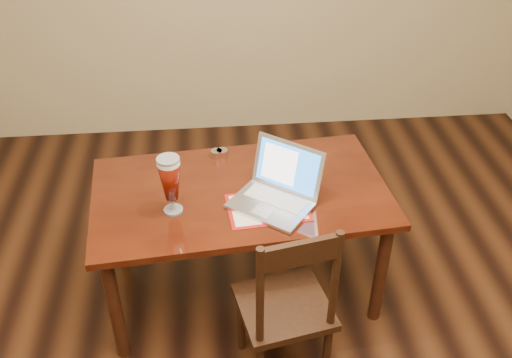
{
  "coord_description": "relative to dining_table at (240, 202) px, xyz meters",
  "views": [
    {
      "loc": [
        -0.25,
        -1.51,
        2.34
      ],
      "look_at": [
        -0.05,
        0.59,
        0.84
      ],
      "focal_mm": 40.0,
      "sensor_mm": 36.0,
      "label": 1
    }
  ],
  "objects": [
    {
      "name": "dining_chair",
      "position": [
        0.17,
        -0.55,
        -0.17
      ],
      "size": [
        0.46,
        0.44,
        0.93
      ],
      "rotation": [
        0.0,
        0.0,
        0.2
      ],
      "color": "black",
      "rests_on": "ground"
    },
    {
      "name": "dining_table",
      "position": [
        0.0,
        0.0,
        0.0
      ],
      "size": [
        1.5,
        0.93,
        0.97
      ],
      "rotation": [
        0.0,
        0.0,
        0.09
      ],
      "color": "#461709",
      "rests_on": "ground"
    },
    {
      "name": "room_shell",
      "position": [
        0.12,
        -0.72,
        1.15
      ],
      "size": [
        4.51,
        5.01,
        2.71
      ],
      "color": "tan",
      "rests_on": "ground"
    }
  ]
}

